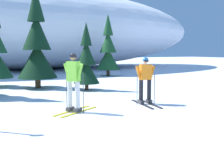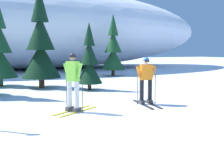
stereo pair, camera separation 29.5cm
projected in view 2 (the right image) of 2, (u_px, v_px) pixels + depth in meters
The scene contains 7 objects.
ground_plane at pixel (106, 117), 7.86m from camera, with size 120.00×120.00×0.00m, color white.
skier_lime_jacket at pixel (73, 82), 8.38m from camera, with size 1.70×1.27×1.86m.
skier_orange_jacket at pixel (146, 80), 9.63m from camera, with size 0.79×1.76×1.70m.
pine_tree_center_right at pixel (41, 46), 13.85m from camera, with size 2.02×2.02×5.22m.
pine_tree_right at pixel (89, 62), 13.11m from camera, with size 1.28×1.28×3.32m.
pine_tree_far_right at pixel (113, 50), 20.59m from camera, with size 1.83×1.83×4.74m.
snow_ridge_background at pixel (28, 29), 28.55m from camera, with size 41.15×19.88×8.45m, color white.
Camera 2 is at (-3.06, -7.07, 1.93)m, focal length 42.92 mm.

